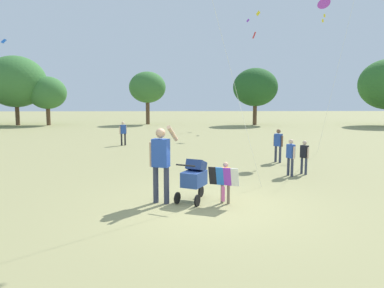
{
  "coord_description": "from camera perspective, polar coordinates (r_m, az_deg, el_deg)",
  "views": [
    {
      "loc": [
        -0.61,
        -8.23,
        2.51
      ],
      "look_at": [
        -0.34,
        1.3,
        1.3
      ],
      "focal_mm": 34.42,
      "sensor_mm": 36.0,
      "label": 1
    }
  ],
  "objects": [
    {
      "name": "ground_plane",
      "position": [
        8.62,
        2.53,
        -9.69
      ],
      "size": [
        120.0,
        120.0,
        0.0
      ],
      "primitive_type": "plane",
      "color": "#938E5B"
    },
    {
      "name": "stroller",
      "position": [
        8.94,
        0.37,
        -5.05
      ],
      "size": [
        0.83,
        1.1,
        1.03
      ],
      "color": "black",
      "rests_on": "ground"
    },
    {
      "name": "treeline_distant",
      "position": [
        35.53,
        -16.96,
        8.98
      ],
      "size": [
        45.03,
        8.24,
        6.66
      ],
      "color": "brown",
      "rests_on": "ground"
    },
    {
      "name": "person_red_shirt",
      "position": [
        12.58,
        17.0,
        -1.56
      ],
      "size": [
        0.25,
        0.31,
        1.11
      ],
      "color": "#33384C",
      "rests_on": "ground"
    },
    {
      "name": "kite_orange_delta",
      "position": [
        18.1,
        19.79,
        19.49
      ],
      "size": [
        0.61,
        3.11,
        6.8
      ],
      "color": "purple",
      "rests_on": "ground"
    },
    {
      "name": "child_with_butterfly_kite",
      "position": [
        8.72,
        5.14,
        -5.39
      ],
      "size": [
        0.72,
        0.47,
        1.0
      ],
      "color": "#7F705B",
      "rests_on": "ground"
    },
    {
      "name": "person_couple_left",
      "position": [
        12.17,
        15.03,
        -1.56
      ],
      "size": [
        0.24,
        0.36,
        1.19
      ],
      "color": "#33384C",
      "rests_on": "ground"
    },
    {
      "name": "person_adult_flyer",
      "position": [
        8.7,
        -4.83,
        -2.24
      ],
      "size": [
        0.69,
        0.54,
        1.87
      ],
      "color": "#33384C",
      "rests_on": "ground"
    },
    {
      "name": "person_sitting_far",
      "position": [
        14.6,
        13.21,
        0.17
      ],
      "size": [
        0.31,
        0.33,
        1.3
      ],
      "color": "#33384C",
      "rests_on": "ground"
    },
    {
      "name": "person_kid_running",
      "position": [
        19.66,
        -10.62,
        1.94
      ],
      "size": [
        0.36,
        0.28,
        1.26
      ],
      "color": "#232328",
      "rests_on": "ground"
    }
  ]
}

